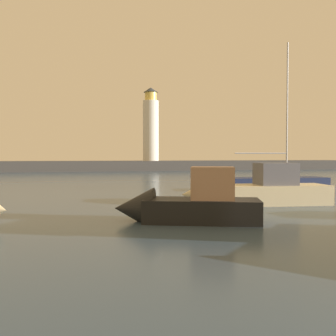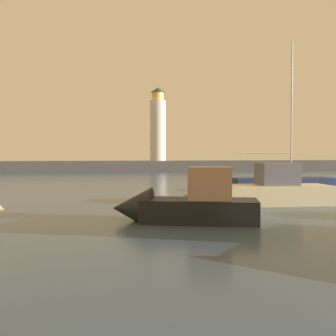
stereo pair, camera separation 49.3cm
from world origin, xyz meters
TOP-DOWN VIEW (x-y plane):
  - ground_plane at (0.00, 33.06)m, footprint 220.00×220.00m
  - breakwater at (0.00, 66.13)m, footprint 93.87×6.11m
  - lighthouse at (7.58, 66.13)m, footprint 2.87×2.87m
  - motorboat_0 at (3.28, 16.87)m, footprint 8.37×3.12m
  - motorboat_3 at (-1.82, 12.42)m, footprint 6.20×3.71m
  - sailboat_moored at (9.43, 24.47)m, footprint 7.93×2.75m

SIDE VIEW (x-z plane):
  - ground_plane at x=0.00m, z-range 0.00..0.00m
  - sailboat_moored at x=9.43m, z-range -5.23..6.35m
  - motorboat_3 at x=-1.82m, z-range -0.61..2.01m
  - motorboat_0 at x=3.28m, z-range -0.65..2.11m
  - breakwater at x=0.00m, z-range 0.00..1.80m
  - lighthouse at x=7.58m, z-range 1.45..14.87m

